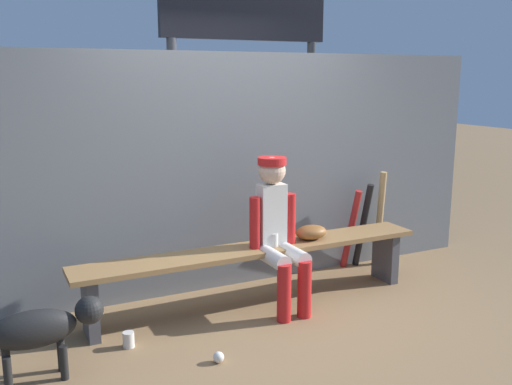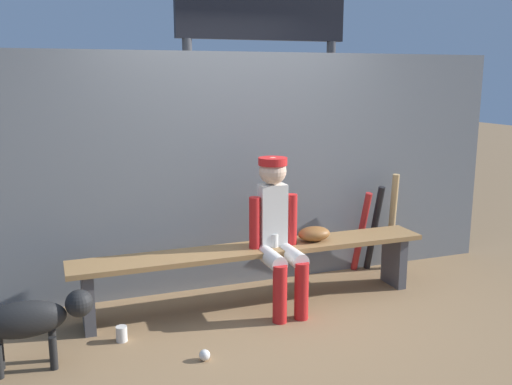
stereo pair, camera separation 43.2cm
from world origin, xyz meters
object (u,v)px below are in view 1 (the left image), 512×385
at_px(baseball_glove, 311,232).
at_px(bat_aluminum_black, 363,225).
at_px(scoreboard, 251,28).
at_px(bat_aluminum_red, 351,229).
at_px(bat_wood_tan, 380,219).
at_px(player_seated, 278,227).
at_px(dog, 42,328).
at_px(baseball, 218,357).
at_px(dugout_bench, 256,259).
at_px(cup_on_ground, 129,340).
at_px(cup_on_bench, 273,240).

bearing_deg(baseball_glove, bat_aluminum_black, 24.89).
bearing_deg(scoreboard, bat_aluminum_red, -70.18).
xyz_separation_m(baseball_glove, bat_wood_tan, (1.01, 0.36, -0.08)).
height_order(player_seated, bat_aluminum_red, player_seated).
bearing_deg(dog, scoreboard, 41.08).
xyz_separation_m(baseball, dog, (-1.04, 0.29, 0.30)).
distance_m(bat_wood_tan, dog, 3.32).
bearing_deg(bat_aluminum_red, bat_aluminum_black, -1.74).
distance_m(bat_aluminum_black, baseball, 2.33).
distance_m(dugout_bench, bat_wood_tan, 1.57).
xyz_separation_m(scoreboard, dog, (-2.44, -2.12, -2.00)).
height_order(bat_aluminum_black, dog, bat_aluminum_black).
relative_size(player_seated, cup_on_ground, 11.08).
distance_m(baseball_glove, baseball, 1.48).
bearing_deg(bat_aluminum_red, scoreboard, 109.82).
bearing_deg(dugout_bench, bat_wood_tan, 13.21).
xyz_separation_m(baseball_glove, bat_aluminum_black, (0.83, 0.38, -0.13)).
bearing_deg(scoreboard, bat_wood_tan, -59.23).
xyz_separation_m(dugout_bench, scoreboard, (0.75, 1.66, 1.95)).
distance_m(player_seated, dog, 1.89).
distance_m(bat_aluminum_black, cup_on_bench, 1.29).
bearing_deg(baseball, baseball_glove, 32.97).
height_order(cup_on_ground, dog, dog).
xyz_separation_m(dugout_bench, bat_aluminum_black, (1.35, 0.38, 0.03)).
bearing_deg(baseball_glove, scoreboard, 81.95).
distance_m(bat_aluminum_black, cup_on_ground, 2.58).
bearing_deg(dugout_bench, player_seated, -38.87).
height_order(player_seated, scoreboard, scoreboard).
relative_size(baseball_glove, bat_wood_tan, 0.30).
bearing_deg(dog, bat_aluminum_red, 16.45).
bearing_deg(bat_aluminum_red, dog, -163.55).
height_order(baseball_glove, bat_wood_tan, bat_wood_tan).
distance_m(baseball_glove, cup_on_bench, 0.38).
xyz_separation_m(cup_on_ground, dog, (-0.56, -0.19, 0.28)).
xyz_separation_m(baseball_glove, cup_on_bench, (-0.38, -0.04, -0.00)).
relative_size(cup_on_bench, dog, 0.13).
distance_m(baseball, cup_on_bench, 1.18).
height_order(dugout_bench, cup_on_bench, cup_on_bench).
bearing_deg(player_seated, baseball, -140.87).
bearing_deg(cup_on_ground, baseball_glove, 9.70).
relative_size(dugout_bench, bat_aluminum_black, 3.48).
xyz_separation_m(bat_aluminum_red, bat_aluminum_black, (0.14, -0.00, 0.02)).
height_order(dugout_bench, baseball, dugout_bench).
distance_m(dugout_bench, dog, 1.75).
height_order(bat_aluminum_red, cup_on_ground, bat_aluminum_red).
height_order(cup_on_bench, scoreboard, scoreboard).
relative_size(dugout_bench, baseball_glove, 10.52).
relative_size(bat_aluminum_black, scoreboard, 0.25).
relative_size(dugout_bench, player_seated, 2.42).
relative_size(baseball_glove, bat_aluminum_red, 0.35).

